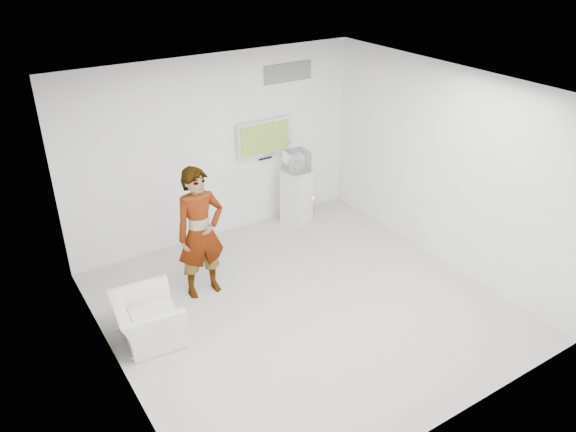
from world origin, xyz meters
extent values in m
cube|color=#B8B5A8|center=(0.00, 0.00, 0.01)|extent=(5.00, 5.00, 0.01)
cube|color=#313133|center=(0.00, 0.00, 3.00)|extent=(5.00, 5.00, 0.01)
cube|color=white|center=(0.00, 2.50, 1.50)|extent=(5.00, 0.01, 3.00)
cube|color=white|center=(0.00, -2.50, 1.50)|extent=(5.00, 0.01, 3.00)
cube|color=white|center=(-2.50, 0.00, 1.50)|extent=(0.01, 5.00, 3.00)
cube|color=white|center=(2.50, 0.00, 1.50)|extent=(0.01, 5.00, 3.00)
cube|color=silver|center=(0.85, 2.45, 1.55)|extent=(1.00, 0.08, 0.60)
cube|color=slate|center=(1.35, 2.49, 2.55)|extent=(0.90, 0.02, 0.30)
imported|color=white|center=(-0.98, 1.06, 0.95)|extent=(0.69, 0.46, 1.90)
imported|color=white|center=(-2.02, 0.50, 0.29)|extent=(0.87, 0.97, 0.58)
cube|color=silver|center=(1.31, 2.14, 0.48)|extent=(0.62, 0.62, 0.96)
cylinder|color=white|center=(1.78, 2.34, 0.13)|extent=(0.22, 0.22, 0.27)
cube|color=silver|center=(1.31, 2.14, 1.14)|extent=(0.36, 0.36, 0.35)
cube|color=silver|center=(1.31, 2.14, 1.07)|extent=(0.14, 0.14, 0.21)
cube|color=silver|center=(-0.73, 1.21, 1.71)|extent=(0.09, 0.15, 0.04)
camera|label=1|loc=(-3.58, -5.19, 4.66)|focal=35.00mm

